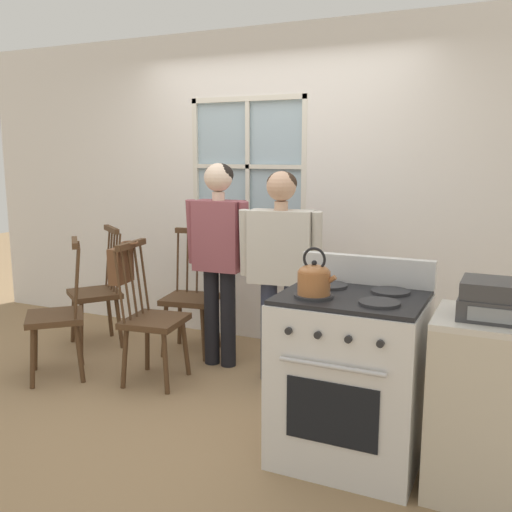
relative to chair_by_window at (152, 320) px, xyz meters
The scene contains 14 objects.
ground_plane 0.67m from the chair_by_window, 19.44° to the right, with size 16.00×16.00×0.00m, color #937551.
wall_back 1.59m from the chair_by_window, 69.46° to the left, with size 6.40×0.16×2.70m.
chair_by_window is the anchor object (origin of this frame).
chair_near_wall 1.02m from the chair_by_window, 152.34° to the left, with size 0.58×0.57×1.04m.
chair_center_cluster 0.72m from the chair_by_window, 162.65° to the right, with size 0.58×0.58×1.04m.
chair_near_stove 0.68m from the chair_by_window, 96.52° to the left, with size 0.48×0.47×1.04m.
person_elderly_left 0.77m from the chair_by_window, 60.81° to the left, with size 0.52×0.24×1.59m.
person_teen_center 1.05m from the chair_by_window, 26.04° to the left, with size 0.61×0.28×1.54m.
stove 1.66m from the chair_by_window, 15.30° to the right, with size 0.76×0.68×1.08m.
kettle 1.64m from the chair_by_window, 21.70° to the right, with size 0.21×0.17×0.25m.
potted_plant 1.32m from the chair_by_window, 74.57° to the left, with size 0.14×0.14×0.25m.
handbag 0.46m from the chair_by_window, behind, with size 0.21×0.23×0.31m.
side_counter 2.35m from the chair_by_window, 11.83° to the right, with size 0.55×0.50×0.90m.
stereo 2.42m from the chair_by_window, 12.33° to the right, with size 0.34×0.29×0.18m.
Camera 1 is at (1.92, -3.13, 1.66)m, focal length 40.00 mm.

